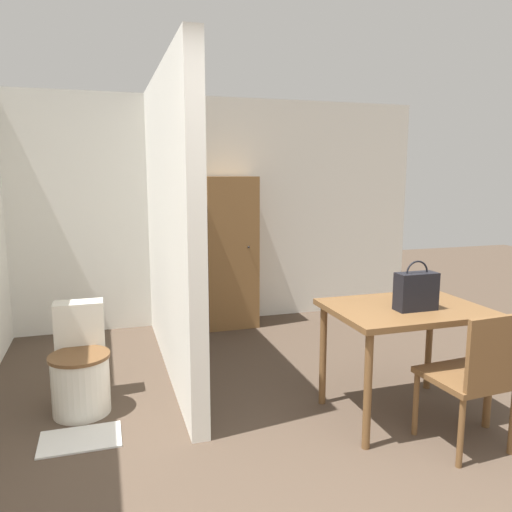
# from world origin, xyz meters

# --- Properties ---
(wall_back) EXTENTS (5.08, 0.12, 2.50)m
(wall_back) POSITION_xyz_m (0.00, 4.04, 1.25)
(wall_back) COLOR silver
(wall_back) RESTS_ON ground_plane
(partition_wall) EXTENTS (0.12, 2.58, 2.50)m
(partition_wall) POSITION_xyz_m (-0.57, 2.69, 1.25)
(partition_wall) COLOR silver
(partition_wall) RESTS_ON ground_plane
(dining_table) EXTENTS (1.02, 0.76, 0.79)m
(dining_table) POSITION_xyz_m (0.84, 1.36, 0.69)
(dining_table) COLOR brown
(dining_table) RESTS_ON ground_plane
(wooden_chair) EXTENTS (0.48, 0.48, 0.89)m
(wooden_chair) POSITION_xyz_m (0.99, 0.84, 0.49)
(wooden_chair) COLOR brown
(wooden_chair) RESTS_ON ground_plane
(toilet) EXTENTS (0.42, 0.57, 0.74)m
(toilet) POSITION_xyz_m (-1.31, 2.12, 0.30)
(toilet) COLOR silver
(toilet) RESTS_ON ground_plane
(handbag) EXTENTS (0.28, 0.12, 0.33)m
(handbag) POSITION_xyz_m (0.85, 1.27, 0.92)
(handbag) COLOR black
(handbag) RESTS_ON dining_table
(wooden_cabinet) EXTENTS (0.56, 0.43, 1.65)m
(wooden_cabinet) POSITION_xyz_m (0.21, 3.76, 0.82)
(wooden_cabinet) COLOR brown
(wooden_cabinet) RESTS_ON ground_plane
(bath_mat) EXTENTS (0.50, 0.33, 0.01)m
(bath_mat) POSITION_xyz_m (-1.31, 1.66, 0.01)
(bath_mat) COLOR silver
(bath_mat) RESTS_ON ground_plane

